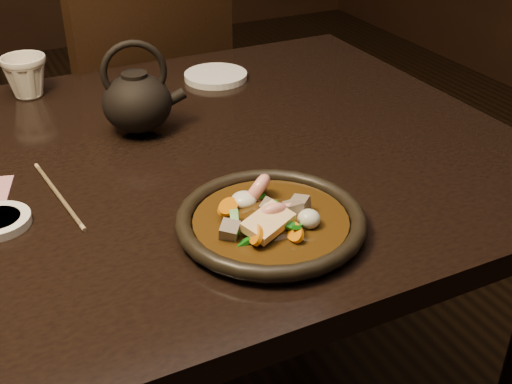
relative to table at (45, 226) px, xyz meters
name	(u,v)px	position (x,y,z in m)	size (l,w,h in m)	color
table	(45,226)	(0.00, 0.00, 0.00)	(1.60, 0.90, 0.75)	black
chair	(133,115)	(0.33, 0.65, -0.13)	(0.60, 0.60, 1.00)	black
plate	(271,222)	(0.26, -0.27, 0.09)	(0.26, 0.26, 0.03)	black
stirfry	(270,217)	(0.26, -0.26, 0.10)	(0.14, 0.16, 0.06)	#352009
saucer_right	(216,76)	(0.42, 0.29, 0.08)	(0.13, 0.13, 0.01)	white
tea_cup	(26,75)	(0.05, 0.36, 0.12)	(0.09, 0.08, 0.09)	beige
chopsticks	(58,195)	(0.02, -0.05, 0.08)	(0.03, 0.22, 0.01)	tan
teapot	(137,100)	(0.20, 0.11, 0.14)	(0.15, 0.12, 0.16)	black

